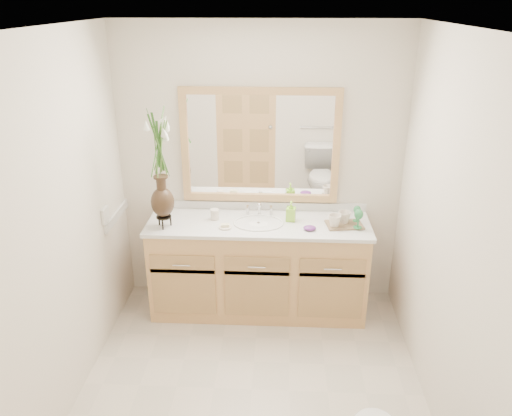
# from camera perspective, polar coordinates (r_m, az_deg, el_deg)

# --- Properties ---
(floor) EXTENTS (2.60, 2.60, 0.00)m
(floor) POSITION_cam_1_polar(r_m,az_deg,el_deg) (3.74, -0.50, -20.02)
(floor) COLOR beige
(floor) RESTS_ON ground
(ceiling) EXTENTS (2.40, 2.60, 0.02)m
(ceiling) POSITION_cam_1_polar(r_m,az_deg,el_deg) (2.74, -0.68, 19.89)
(ceiling) COLOR white
(ceiling) RESTS_ON wall_back
(wall_back) EXTENTS (2.40, 0.02, 2.40)m
(wall_back) POSITION_cam_1_polar(r_m,az_deg,el_deg) (4.25, 0.47, 4.49)
(wall_back) COLOR silver
(wall_back) RESTS_ON floor
(wall_front) EXTENTS (2.40, 0.02, 2.40)m
(wall_front) POSITION_cam_1_polar(r_m,az_deg,el_deg) (1.97, -2.99, -20.21)
(wall_front) COLOR silver
(wall_front) RESTS_ON floor
(wall_left) EXTENTS (0.02, 2.60, 2.40)m
(wall_left) POSITION_cam_1_polar(r_m,az_deg,el_deg) (3.34, -21.65, -2.58)
(wall_left) COLOR silver
(wall_left) RESTS_ON floor
(wall_right) EXTENTS (0.02, 2.60, 2.40)m
(wall_right) POSITION_cam_1_polar(r_m,az_deg,el_deg) (3.21, 21.36, -3.53)
(wall_right) COLOR silver
(wall_right) RESTS_ON floor
(vanity) EXTENTS (1.80, 0.55, 0.80)m
(vanity) POSITION_cam_1_polar(r_m,az_deg,el_deg) (4.32, 0.28, -6.85)
(vanity) COLOR tan
(vanity) RESTS_ON floor
(counter) EXTENTS (1.84, 0.57, 0.03)m
(counter) POSITION_cam_1_polar(r_m,az_deg,el_deg) (4.13, 0.29, -1.84)
(counter) COLOR silver
(counter) RESTS_ON vanity
(sink) EXTENTS (0.38, 0.34, 0.23)m
(sink) POSITION_cam_1_polar(r_m,az_deg,el_deg) (4.13, 0.27, -2.44)
(sink) COLOR white
(sink) RESTS_ON counter
(mirror) EXTENTS (1.32, 0.04, 0.97)m
(mirror) POSITION_cam_1_polar(r_m,az_deg,el_deg) (4.17, 0.47, 7.07)
(mirror) COLOR white
(mirror) RESTS_ON wall_back
(switch_plate) EXTENTS (0.02, 0.12, 0.12)m
(switch_plate) POSITION_cam_1_polar(r_m,az_deg,el_deg) (4.06, -16.84, -0.77)
(switch_plate) COLOR white
(switch_plate) RESTS_ON wall_left
(flower_vase) EXTENTS (0.22, 0.22, 0.90)m
(flower_vase) POSITION_cam_1_polar(r_m,az_deg,el_deg) (3.90, -11.05, 6.05)
(flower_vase) COLOR black
(flower_vase) RESTS_ON counter
(tumbler) EXTENTS (0.07, 0.07, 0.09)m
(tumbler) POSITION_cam_1_polar(r_m,az_deg,el_deg) (4.17, -4.74, -0.72)
(tumbler) COLOR beige
(tumbler) RESTS_ON counter
(soap_dish) EXTENTS (0.11, 0.11, 0.03)m
(soap_dish) POSITION_cam_1_polar(r_m,az_deg,el_deg) (4.03, -3.55, -2.14)
(soap_dish) COLOR beige
(soap_dish) RESTS_ON counter
(soap_bottle) EXTENTS (0.08, 0.08, 0.15)m
(soap_bottle) POSITION_cam_1_polar(r_m,az_deg,el_deg) (4.13, 4.01, -0.47)
(soap_bottle) COLOR #8CD933
(soap_bottle) RESTS_ON counter
(purple_dish) EXTENTS (0.12, 0.11, 0.04)m
(purple_dish) POSITION_cam_1_polar(r_m,az_deg,el_deg) (4.00, 6.16, -2.28)
(purple_dish) COLOR #622878
(purple_dish) RESTS_ON counter
(tray) EXTENTS (0.32, 0.23, 0.01)m
(tray) POSITION_cam_1_polar(r_m,az_deg,el_deg) (4.12, 10.06, -1.90)
(tray) COLOR brown
(tray) RESTS_ON counter
(mug_left) EXTENTS (0.11, 0.10, 0.10)m
(mug_left) POSITION_cam_1_polar(r_m,az_deg,el_deg) (4.05, 8.99, -1.39)
(mug_left) COLOR beige
(mug_left) RESTS_ON tray
(mug_right) EXTENTS (0.12, 0.12, 0.10)m
(mug_right) POSITION_cam_1_polar(r_m,az_deg,el_deg) (4.12, 10.08, -1.00)
(mug_right) COLOR beige
(mug_right) RESTS_ON tray
(goblet_front) EXTENTS (0.07, 0.07, 0.16)m
(goblet_front) POSITION_cam_1_polar(r_m,az_deg,el_deg) (4.03, 11.65, -0.83)
(goblet_front) COLOR #297D42
(goblet_front) RESTS_ON tray
(goblet_back) EXTENTS (0.06, 0.06, 0.13)m
(goblet_back) POSITION_cam_1_polar(r_m,az_deg,el_deg) (4.16, 11.48, -0.32)
(goblet_back) COLOR #297D42
(goblet_back) RESTS_ON tray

